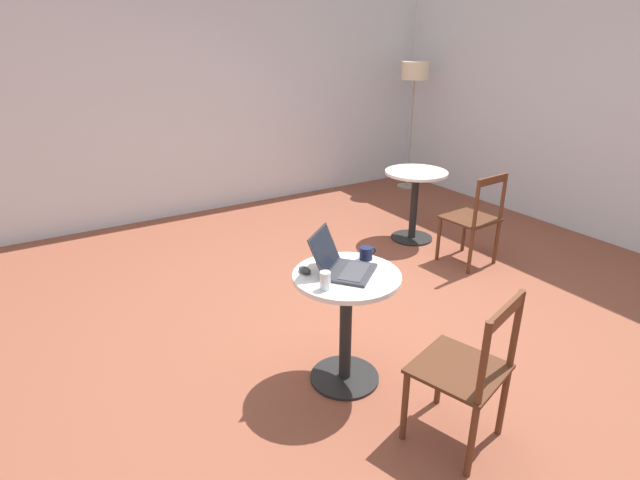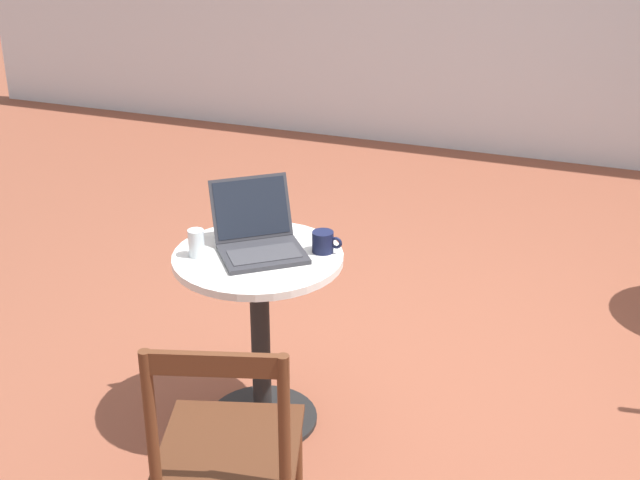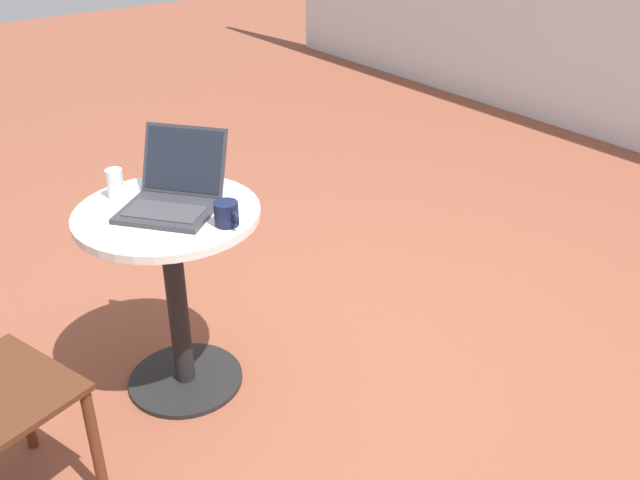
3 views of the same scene
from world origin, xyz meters
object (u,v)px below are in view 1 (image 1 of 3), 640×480
object	(u,v)px
cafe_table_mid	(415,192)
mug	(366,253)
cafe_table_near	(346,307)
floor_lamp	(414,79)
chair_near_front	(467,372)
chair_mid_front	(474,219)
laptop	(343,265)
mouse	(305,270)
drinking_glass	(325,281)

from	to	relation	value
cafe_table_mid	mug	bearing A→B (deg)	-139.77
cafe_table_near	floor_lamp	size ratio (longest dim) A/B	0.44
cafe_table_near	chair_near_front	bearing A→B (deg)	-72.98
cafe_table_near	floor_lamp	distance (m)	4.66
chair_near_front	chair_mid_front	xyz separation A→B (m)	(1.80, 1.59, 0.00)
chair_near_front	laptop	size ratio (longest dim) A/B	1.96
laptop	mouse	xyz separation A→B (m)	(-0.19, 0.12, -0.03)
mug	laptop	bearing A→B (deg)	-161.79
mug	drinking_glass	bearing A→B (deg)	-155.15
mouse	cafe_table_near	bearing A→B (deg)	-36.64
cafe_table_near	laptop	xyz separation A→B (m)	(-0.01, 0.03, 0.28)
mouse	mug	bearing A→B (deg)	-5.34
mug	mouse	bearing A→B (deg)	174.66
chair_mid_front	mug	world-z (taller)	chair_mid_front
cafe_table_near	mouse	xyz separation A→B (m)	(-0.20, 0.15, 0.24)
floor_lamp	laptop	xyz separation A→B (m)	(-3.28, -3.13, -0.71)
cafe_table_near	cafe_table_mid	size ratio (longest dim) A/B	1.00
mouse	cafe_table_mid	bearing A→B (deg)	33.54
chair_near_front	mouse	bearing A→B (deg)	115.46
chair_mid_front	mouse	size ratio (longest dim) A/B	9.08
floor_lamp	mug	xyz separation A→B (m)	(-3.05, -3.05, -0.72)
cafe_table_mid	mug	world-z (taller)	mug
mouse	chair_mid_front	bearing A→B (deg)	16.75
cafe_table_near	chair_near_front	distance (m)	0.81
drinking_glass	cafe_table_near	bearing A→B (deg)	23.36
mouse	mug	xyz separation A→B (m)	(0.43, -0.04, 0.03)
mug	cafe_table_mid	bearing A→B (deg)	40.23
cafe_table_near	laptop	size ratio (longest dim) A/B	1.64
floor_lamp	drinking_glass	size ratio (longest dim) A/B	16.46
floor_lamp	chair_near_front	bearing A→B (deg)	-127.73
floor_lamp	mouse	bearing A→B (deg)	-139.12
floor_lamp	chair_mid_front	bearing A→B (deg)	-117.89
floor_lamp	mug	size ratio (longest dim) A/B	14.68
floor_lamp	laptop	distance (m)	4.59
floor_lamp	mouse	size ratio (longest dim) A/B	17.39
chair_near_front	drinking_glass	bearing A→B (deg)	123.35
chair_near_front	laptop	bearing A→B (deg)	106.92
cafe_table_near	chair_mid_front	world-z (taller)	chair_mid_front
cafe_table_mid	chair_near_front	size ratio (longest dim) A/B	0.84
chair_mid_front	cafe_table_mid	bearing A→B (deg)	94.01
laptop	mouse	size ratio (longest dim) A/B	4.63
cafe_table_near	drinking_glass	world-z (taller)	drinking_glass
cafe_table_mid	laptop	world-z (taller)	laptop
cafe_table_mid	mouse	world-z (taller)	mouse
cafe_table_mid	drinking_glass	world-z (taller)	drinking_glass
cafe_table_near	mug	world-z (taller)	mug
laptop	drinking_glass	distance (m)	0.24
chair_mid_front	mug	distance (m)	1.98
chair_near_front	mug	distance (m)	0.94
laptop	mug	size ratio (longest dim) A/B	3.91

